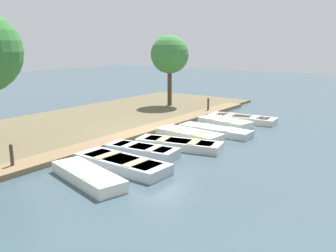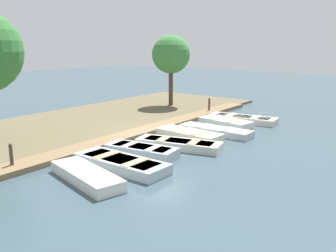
% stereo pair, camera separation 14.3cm
% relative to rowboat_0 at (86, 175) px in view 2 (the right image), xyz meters
% --- Properties ---
extents(ground_plane, '(80.00, 80.00, 0.00)m').
position_rel_rowboat_0_xyz_m(ground_plane, '(-1.47, 5.65, -0.19)').
color(ground_plane, '#384C56').
extents(shore_bank, '(8.00, 24.00, 0.13)m').
position_rel_rowboat_0_xyz_m(shore_bank, '(-6.47, 5.65, -0.12)').
color(shore_bank, brown).
rests_on(shore_bank, ground_plane).
extents(dock_walkway, '(1.04, 19.36, 0.20)m').
position_rel_rowboat_0_xyz_m(dock_walkway, '(-2.63, 5.65, -0.09)').
color(dock_walkway, brown).
rests_on(dock_walkway, ground_plane).
extents(rowboat_0, '(3.27, 1.69, 0.38)m').
position_rel_rowboat_0_xyz_m(rowboat_0, '(0.00, 0.00, 0.00)').
color(rowboat_0, silver).
rests_on(rowboat_0, ground_plane).
extents(rowboat_1, '(3.54, 1.25, 0.37)m').
position_rel_rowboat_0_xyz_m(rowboat_1, '(0.01, 1.52, -0.00)').
color(rowboat_1, '#B2BCC1').
rests_on(rowboat_1, ground_plane).
extents(rowboat_2, '(2.88, 1.37, 0.39)m').
position_rel_rowboat_0_xyz_m(rowboat_2, '(-0.37, 3.05, 0.01)').
color(rowboat_2, '#B2BCC1').
rests_on(rowboat_2, ground_plane).
extents(rowboat_3, '(3.61, 1.80, 0.35)m').
position_rel_rowboat_0_xyz_m(rowboat_3, '(0.17, 4.71, -0.01)').
color(rowboat_3, beige).
rests_on(rowboat_3, ground_plane).
extents(rowboat_4, '(3.10, 1.32, 0.40)m').
position_rel_rowboat_0_xyz_m(rowboat_4, '(-0.30, 6.19, 0.01)').
color(rowboat_4, beige).
rests_on(rowboat_4, ground_plane).
extents(rowboat_5, '(3.50, 0.98, 0.34)m').
position_rel_rowboat_0_xyz_m(rowboat_5, '(0.17, 7.70, -0.02)').
color(rowboat_5, '#B2BCC1').
rests_on(rowboat_5, ground_plane).
extents(rowboat_6, '(2.88, 1.55, 0.38)m').
position_rel_rowboat_0_xyz_m(rowboat_6, '(-0.25, 9.48, 0.00)').
color(rowboat_6, silver).
rests_on(rowboat_6, ground_plane).
extents(rowboat_7, '(3.66, 1.46, 0.34)m').
position_rel_rowboat_0_xyz_m(rowboat_7, '(-0.00, 10.98, -0.02)').
color(rowboat_7, beige).
rests_on(rowboat_7, ground_plane).
extents(mooring_post_near, '(0.12, 0.12, 0.94)m').
position_rel_rowboat_0_xyz_m(mooring_post_near, '(-2.75, -0.81, 0.29)').
color(mooring_post_near, '#47382D').
rests_on(mooring_post_near, ground_plane).
extents(mooring_post_far, '(0.12, 0.12, 0.94)m').
position_rel_rowboat_0_xyz_m(mooring_post_far, '(-2.75, 12.07, 0.29)').
color(mooring_post_far, '#47382D').
rests_on(mooring_post_far, ground_plane).
extents(park_tree_left, '(2.45, 2.45, 4.66)m').
position_rel_rowboat_0_xyz_m(park_tree_left, '(-5.91, 12.47, 3.22)').
color(park_tree_left, '#4C3828').
rests_on(park_tree_left, ground_plane).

